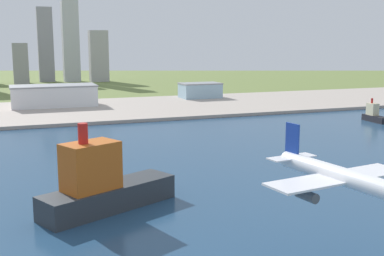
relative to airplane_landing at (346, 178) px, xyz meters
The scene contains 9 objects.
ground_plane 129.15m from the airplane_landing, 99.31° to the left, with size 2400.00×2400.00×0.00m, color olive.
water_bay 72.67m from the airplane_landing, 107.51° to the left, with size 840.00×360.00×0.15m, color navy.
industrial_pier 316.55m from the airplane_landing, 93.72° to the left, with size 840.00×140.00×2.50m, color #ADA093.
airplane_landing is the anchor object (origin of this frame).
tugboat_small 257.53m from the airplane_landing, 47.43° to the left, with size 7.73×23.37×16.50m.
container_barge 83.50m from the airplane_landing, 122.20° to the left, with size 49.82×32.47×30.66m.
warehouse_main 344.40m from the airplane_landing, 95.89° to the left, with size 71.13×34.59×17.99m.
warehouse_annex 372.95m from the airplane_landing, 73.52° to the left, with size 39.07×24.67×14.75m.
distant_skyline 642.82m from the airplane_landing, 94.53° to the left, with size 239.94×70.09×146.50m.
Camera 1 is at (-50.47, 86.78, 55.90)m, focal length 45.54 mm.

